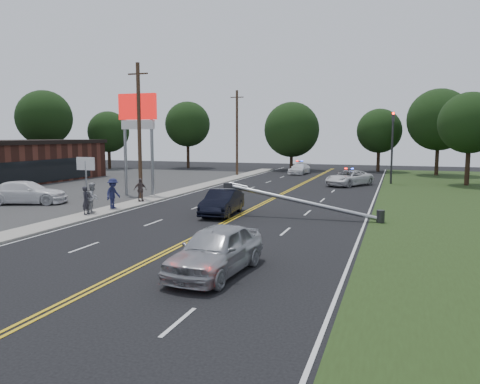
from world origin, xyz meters
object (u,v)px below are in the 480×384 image
(fallen_streetlight, at_px, (310,203))
(utility_pole_far, at_px, (237,133))
(pylon_sign, at_px, (138,120))
(parked_car, at_px, (27,193))
(traffic_signal, at_px, (392,141))
(waiting_sedan, at_px, (216,250))
(emergency_b, at_px, (299,169))
(bystander_d, at_px, (140,190))
(bystander_c, at_px, (113,193))
(small_sign, at_px, (86,167))
(utility_pole_mid, at_px, (139,131))
(bystander_b, at_px, (93,198))
(crashed_sedan, at_px, (222,202))
(bystander_a, at_px, (86,200))
(emergency_a, at_px, (349,178))

(fallen_streetlight, relative_size, utility_pole_far, 0.94)
(pylon_sign, bearing_deg, parked_car, -128.98)
(traffic_signal, distance_m, waiting_sedan, 34.29)
(emergency_b, height_order, bystander_d, bystander_d)
(traffic_signal, xyz_separation_m, bystander_c, (-16.57, -22.95, -3.12))
(small_sign, xyz_separation_m, utility_pole_mid, (4.80, 0.00, 2.75))
(bystander_b, height_order, bystander_d, bystander_b)
(crashed_sedan, height_order, bystander_a, bystander_a)
(small_sign, relative_size, bystander_d, 1.88)
(fallen_streetlight, distance_m, bystander_a, 13.14)
(utility_pole_far, distance_m, bystander_a, 29.69)
(bystander_a, bearing_deg, bystander_c, -15.03)
(traffic_signal, height_order, waiting_sedan, traffic_signal)
(utility_pole_far, relative_size, emergency_b, 2.17)
(utility_pole_mid, relative_size, waiting_sedan, 2.03)
(traffic_signal, relative_size, bystander_a, 4.25)
(bystander_c, bearing_deg, crashed_sedan, -82.63)
(bystander_a, xyz_separation_m, bystander_b, (0.09, 0.53, 0.09))
(waiting_sedan, bearing_deg, bystander_b, 146.90)
(waiting_sedan, xyz_separation_m, bystander_a, (-11.55, 8.33, 0.11))
(fallen_streetlight, distance_m, emergency_a, 18.97)
(traffic_signal, height_order, utility_pole_far, utility_pole_far)
(bystander_a, distance_m, bystander_d, 5.90)
(waiting_sedan, xyz_separation_m, parked_car, (-18.74, 11.31, -0.04))
(utility_pole_far, height_order, bystander_b, utility_pole_far)
(utility_pole_far, bearing_deg, bystander_b, -88.44)
(traffic_signal, height_order, bystander_d, traffic_signal)
(pylon_sign, xyz_separation_m, parked_car, (-5.19, -6.42, -5.20))
(small_sign, xyz_separation_m, emergency_a, (18.52, 14.96, -1.60))
(small_sign, height_order, utility_pole_mid, utility_pole_mid)
(pylon_sign, bearing_deg, emergency_b, 72.39)
(emergency_b, distance_m, bystander_b, 34.10)
(parked_car, bearing_deg, utility_pole_mid, -76.37)
(bystander_c, bearing_deg, pylon_sign, 20.30)
(bystander_d, bearing_deg, small_sign, 110.02)
(pylon_sign, distance_m, crashed_sedan, 12.53)
(parked_car, xyz_separation_m, bystander_b, (7.28, -2.44, 0.25))
(pylon_sign, height_order, bystander_c, pylon_sign)
(small_sign, xyz_separation_m, bystander_d, (5.64, -1.49, -1.39))
(fallen_streetlight, bearing_deg, small_sign, 167.60)
(parked_car, distance_m, bystander_a, 7.78)
(bystander_c, bearing_deg, bystander_d, 4.04)
(small_sign, height_order, bystander_b, small_sign)
(small_sign, relative_size, utility_pole_mid, 0.31)
(pylon_sign, bearing_deg, utility_pole_mid, -56.98)
(fallen_streetlight, bearing_deg, pylon_sign, 157.78)
(bystander_b, relative_size, bystander_d, 1.12)
(pylon_sign, distance_m, parked_car, 9.76)
(utility_pole_mid, bearing_deg, pylon_sign, 123.02)
(utility_pole_mid, xyz_separation_m, utility_pole_far, (0.00, 22.00, 0.00))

